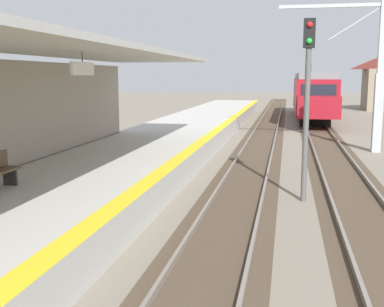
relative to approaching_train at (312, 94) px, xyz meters
The scene contains 6 objects.
station_platform 27.88m from the approaching_train, 106.28° to the right, with size 5.00×80.00×0.91m.
track_pair_nearest_platform 23.06m from the approaching_train, 98.53° to the right, with size 2.34×120.00×0.16m.
track_pair_middle 22.81m from the approaching_train, 90.01° to the right, with size 2.34×120.00×0.16m.
approaching_train is the anchor object (origin of this frame).
rail_signal_post 28.41m from the approaching_train, 93.05° to the right, with size 0.32×0.34×5.20m.
catenary_pylon_far_side 18.32m from the approaching_train, 84.04° to the right, with size 5.00×0.40×7.50m.
Camera 1 is at (3.26, 0.26, 3.61)m, focal length 45.02 mm.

